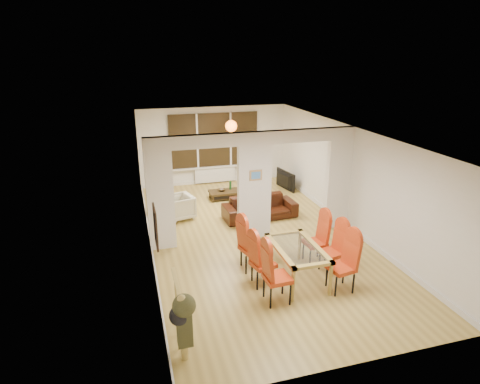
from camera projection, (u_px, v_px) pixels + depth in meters
name	position (u px, v px, depth m)	size (l,w,h in m)	color
floor	(254.00, 236.00, 9.89)	(5.00, 9.00, 0.01)	#B29547
room_walls	(254.00, 186.00, 9.46)	(5.00, 9.00, 2.60)	silver
divider_wall	(254.00, 186.00, 9.46)	(5.00, 0.18, 2.60)	white
bay_window_blinds	(214.00, 140.00, 13.43)	(3.00, 0.08, 1.80)	black
radiator	(215.00, 175.00, 13.79)	(1.40, 0.08, 0.50)	white
pendant_light	(231.00, 126.00, 12.25)	(0.36, 0.36, 0.36)	orange
stair_newel	(179.00, 307.00, 6.23)	(0.40, 1.20, 1.10)	tan
wall_poster	(155.00, 227.00, 6.55)	(0.04, 0.52, 0.67)	gray
pillar_photo	(256.00, 175.00, 9.27)	(0.30, 0.03, 0.25)	#4C8CD8
dining_table	(297.00, 263.00, 7.93)	(0.85, 1.51, 0.71)	#AC8F3F
dining_chair_la	(277.00, 274.00, 7.15)	(0.45, 0.45, 1.13)	#B63512
dining_chair_lb	(263.00, 260.00, 7.69)	(0.42, 0.42, 1.04)	#B63512
dining_chair_lc	(252.00, 245.00, 8.24)	(0.44, 0.44, 1.11)	#B63512
dining_chair_ra	(341.00, 264.00, 7.49)	(0.44, 0.44, 1.11)	#B63512
dining_chair_rb	(332.00, 249.00, 8.11)	(0.42, 0.42, 1.04)	#B63512
dining_chair_rc	(315.00, 239.00, 8.50)	(0.43, 0.43, 1.07)	#B63512
sofa	(260.00, 207.00, 10.92)	(1.99, 0.78, 0.58)	black
armchair	(179.00, 207.00, 10.85)	(0.72, 0.69, 0.65)	beige
person	(165.00, 187.00, 10.90)	(0.40, 0.60, 1.65)	black
television	(283.00, 180.00, 13.17)	(0.14, 1.06, 0.61)	black
coffee_table	(227.00, 195.00, 12.38)	(1.11, 0.55, 0.25)	#322411
bottle	(230.00, 185.00, 12.44)	(0.07, 0.07, 0.29)	#143F19
bowl	(222.00, 190.00, 12.33)	(0.23, 0.23, 0.06)	#322411
shoes	(264.00, 242.00, 9.47)	(0.23, 0.24, 0.09)	black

